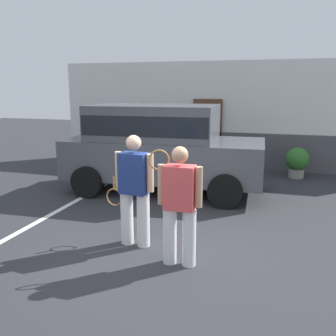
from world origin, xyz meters
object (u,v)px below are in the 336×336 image
(tennis_player_woman, at_px, (179,204))
(potted_plant_by_porch, at_px, (297,161))
(tennis_player_man, at_px, (134,189))
(parked_suv, at_px, (160,144))

(tennis_player_woman, height_order, potted_plant_by_porch, tennis_player_woman)
(tennis_player_man, distance_m, potted_plant_by_porch, 6.03)
(parked_suv, relative_size, potted_plant_by_porch, 5.59)
(tennis_player_man, relative_size, tennis_player_woman, 1.04)
(tennis_player_man, height_order, tennis_player_woman, tennis_player_man)
(parked_suv, xyz_separation_m, tennis_player_woman, (1.46, -3.55, -0.26))
(tennis_player_woman, distance_m, potted_plant_by_porch, 6.14)
(parked_suv, bearing_deg, tennis_player_man, -81.68)
(tennis_player_man, height_order, potted_plant_by_porch, tennis_player_man)
(potted_plant_by_porch, bearing_deg, parked_suv, -144.05)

